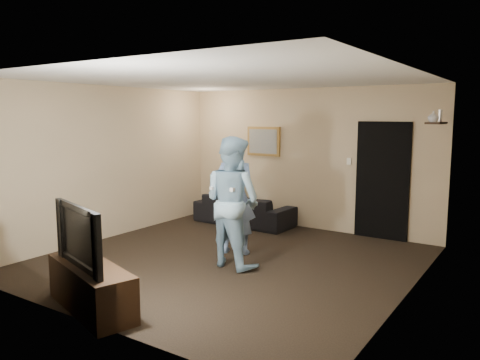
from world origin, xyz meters
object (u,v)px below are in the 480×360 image
Objects in this scene: sofa at (244,209)px; television at (89,235)px; tv_console at (91,287)px; wii_player_left at (235,197)px; wii_player_right at (233,202)px.

television is at bearing 103.05° from sofa.
sofa is 4.45m from television.
sofa is at bearing 118.52° from television.
sofa reaches higher than tv_console.
wii_player_left is at bearing 121.04° from sofa.
wii_player_left is (0.10, 2.63, 0.63)m from tv_console.
wii_player_right reaches higher than television.
wii_player_left is at bearing 105.25° from tv_console.
wii_player_left is 0.97× the size of wii_player_right.
television is 0.64× the size of wii_player_right.
sofa is at bearing 119.41° from wii_player_right.
tv_console is 2.26m from wii_player_right.
wii_player_right is at bearing 121.47° from sofa.
wii_player_right is (0.41, 2.12, 0.66)m from tv_console.
tv_console is at bearing -100.89° from wii_player_right.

